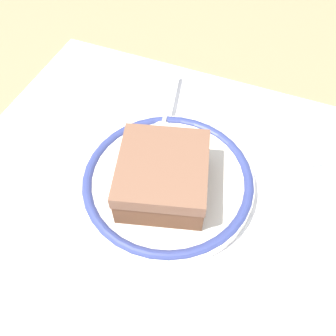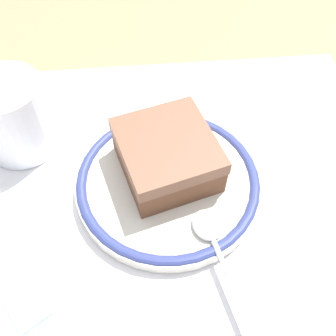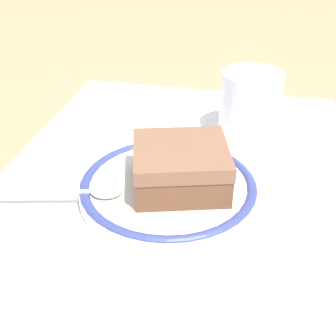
# 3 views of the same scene
# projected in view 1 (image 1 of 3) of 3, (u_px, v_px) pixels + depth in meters

# --- Properties ---
(ground_plane) EXTENTS (2.40, 2.40, 0.00)m
(ground_plane) POSITION_uv_depth(u_px,v_px,m) (189.00, 193.00, 0.41)
(ground_plane) COLOR #9E7551
(placemat) EXTENTS (0.55, 0.41, 0.00)m
(placemat) POSITION_uv_depth(u_px,v_px,m) (189.00, 193.00, 0.41)
(placemat) COLOR white
(placemat) RESTS_ON ground_plane
(plate) EXTENTS (0.19, 0.19, 0.02)m
(plate) POSITION_uv_depth(u_px,v_px,m) (168.00, 181.00, 0.41)
(plate) COLOR silver
(plate) RESTS_ON placemat
(cake_slice) EXTENTS (0.11, 0.12, 0.05)m
(cake_slice) POSITION_uv_depth(u_px,v_px,m) (163.00, 176.00, 0.38)
(cake_slice) COLOR brown
(cake_slice) RESTS_ON plate
(spoon) EXTENTS (0.05, 0.13, 0.01)m
(spoon) POSITION_uv_depth(u_px,v_px,m) (164.00, 121.00, 0.45)
(spoon) COLOR silver
(spoon) RESTS_ON plate
(cup) EXTENTS (0.08, 0.08, 0.09)m
(cup) POSITION_uv_depth(u_px,v_px,m) (309.00, 289.00, 0.31)
(cup) COLOR white
(cup) RESTS_ON placemat
(sugar_packet) EXTENTS (0.05, 0.06, 0.01)m
(sugar_packet) POSITION_uv_depth(u_px,v_px,m) (306.00, 149.00, 0.44)
(sugar_packet) COLOR #8CB2E0
(sugar_packet) RESTS_ON placemat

